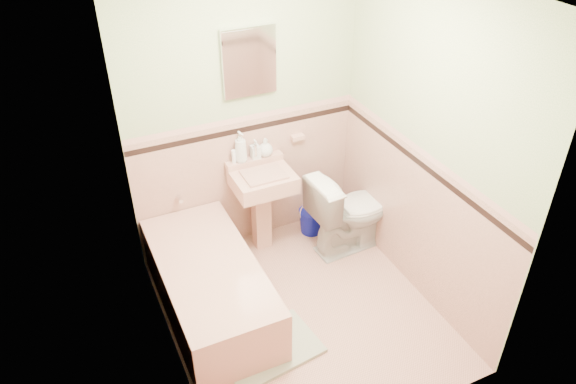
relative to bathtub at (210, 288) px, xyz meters
name	(u,v)px	position (x,y,z in m)	size (l,w,h in m)	color
floor	(301,312)	(0.63, -0.33, -0.23)	(2.20, 2.20, 0.00)	#D39C8A
wall_back	(244,114)	(0.63, 0.77, 1.02)	(2.50, 2.50, 0.00)	beige
wall_front	(398,284)	(0.63, -1.43, 1.02)	(2.50, 2.50, 0.00)	beige
wall_left	(156,218)	(-0.37, -0.33, 1.02)	(2.50, 2.50, 0.00)	beige
wall_right	(426,149)	(1.63, -0.33, 1.02)	(2.50, 2.50, 0.00)	beige
wainscot_back	(248,181)	(0.63, 0.76, 0.38)	(2.00, 2.00, 0.00)	#D5A18F
wainscot_front	(384,364)	(0.63, -1.42, 0.38)	(2.00, 2.00, 0.00)	#D5A18F
wainscot_left	(171,295)	(-0.36, -0.33, 0.38)	(2.20, 2.20, 0.00)	#D5A18F
wainscot_right	(413,220)	(1.62, -0.33, 0.38)	(2.20, 2.20, 0.00)	#D5A18F
accent_back	(246,129)	(0.63, 0.75, 0.90)	(2.00, 2.00, 0.00)	black
accent_front	(393,299)	(0.63, -1.41, 0.90)	(2.00, 2.00, 0.00)	black
accent_left	(162,234)	(-0.35, -0.33, 0.89)	(2.20, 2.20, 0.00)	black
accent_right	(421,165)	(1.61, -0.33, 0.89)	(2.20, 2.20, 0.00)	black
cap_back	(245,118)	(0.63, 0.75, 0.99)	(2.00, 2.00, 0.00)	#D39C91
cap_front	(395,286)	(0.63, -1.41, 0.99)	(2.00, 2.00, 0.00)	#D39C91
cap_left	(160,221)	(-0.35, -0.33, 1.00)	(2.20, 2.20, 0.00)	#D39C91
cap_right	(423,153)	(1.61, -0.33, 1.00)	(2.20, 2.20, 0.00)	#D39C91
bathtub	(210,288)	(0.00, 0.00, 0.00)	(0.70, 1.50, 0.45)	tan
tub_faucet	(179,198)	(0.00, 0.72, 0.41)	(0.04, 0.04, 0.12)	silver
sink	(264,212)	(0.68, 0.53, 0.17)	(0.51, 0.48, 0.80)	tan
sink_faucet	(256,150)	(0.68, 0.67, 0.72)	(0.02, 0.02, 0.10)	silver
medicine_cabinet	(249,62)	(0.68, 0.74, 1.47)	(0.44, 0.04, 0.55)	white
soap_dish	(298,137)	(1.10, 0.73, 0.72)	(0.11, 0.07, 0.04)	tan
soap_bottle_left	(240,147)	(0.56, 0.71, 0.77)	(0.11, 0.11, 0.28)	#B2B2B2
soap_bottle_mid	(255,149)	(0.69, 0.71, 0.71)	(0.08, 0.08, 0.17)	#B2B2B2
soap_bottle_right	(265,147)	(0.79, 0.71, 0.71)	(0.13, 0.13, 0.16)	#B2B2B2
tube	(234,157)	(0.50, 0.71, 0.69)	(0.04, 0.04, 0.12)	white
toilet	(351,211)	(1.39, 0.24, 0.16)	(0.44, 0.76, 0.78)	white
bucket	(311,221)	(1.17, 0.57, -0.11)	(0.24, 0.24, 0.24)	#070E8D
bath_mat	(269,349)	(0.24, -0.58, -0.21)	(0.72, 0.48, 0.03)	gray
shoe	(260,348)	(0.18, -0.57, -0.17)	(0.14, 0.06, 0.05)	#BF1E59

